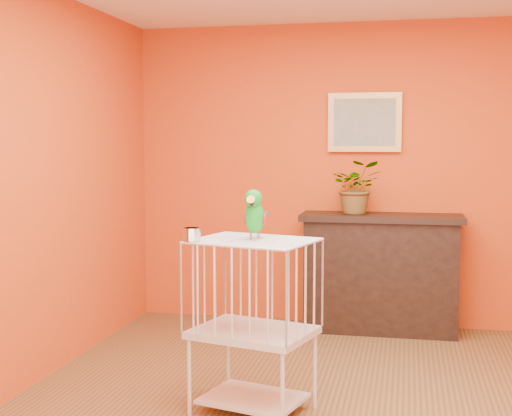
# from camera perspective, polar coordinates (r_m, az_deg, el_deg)

# --- Properties ---
(room_shell) EXTENTS (4.50, 4.50, 4.50)m
(room_shell) POSITION_cam_1_polar(r_m,az_deg,el_deg) (3.95, 6.73, 5.37)
(room_shell) COLOR #C83E12
(room_shell) RESTS_ON ground
(console_cabinet) EXTENTS (1.33, 0.48, 0.99)m
(console_cabinet) POSITION_cam_1_polar(r_m,az_deg,el_deg) (6.05, 9.93, -5.14)
(console_cabinet) COLOR black
(console_cabinet) RESTS_ON ground
(potted_plant) EXTENTS (0.45, 0.49, 0.35)m
(potted_plant) POSITION_cam_1_polar(r_m,az_deg,el_deg) (6.00, 8.07, 1.20)
(potted_plant) COLOR #26722D
(potted_plant) RESTS_ON console_cabinet
(framed_picture) EXTENTS (0.62, 0.04, 0.50)m
(framed_picture) POSITION_cam_1_polar(r_m,az_deg,el_deg) (6.16, 8.68, 6.79)
(framed_picture) COLOR #BA8842
(framed_picture) RESTS_ON room_shell
(birdcage) EXTENTS (0.77, 0.66, 1.02)m
(birdcage) POSITION_cam_1_polar(r_m,az_deg,el_deg) (4.18, -0.23, -9.22)
(birdcage) COLOR silver
(birdcage) RESTS_ON ground
(feed_cup) EXTENTS (0.10, 0.10, 0.07)m
(feed_cup) POSITION_cam_1_polar(r_m,az_deg,el_deg) (4.04, -5.19, -2.10)
(feed_cup) COLOR silver
(feed_cup) RESTS_ON birdcage
(parrot) EXTENTS (0.14, 0.26, 0.29)m
(parrot) POSITION_cam_1_polar(r_m,az_deg,el_deg) (4.11, -0.12, -0.46)
(parrot) COLOR #59544C
(parrot) RESTS_ON birdcage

